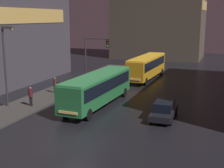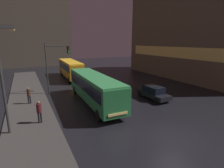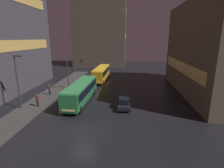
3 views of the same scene
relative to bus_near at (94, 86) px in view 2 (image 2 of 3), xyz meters
The scene contains 11 objects.
ground_plane 9.75m from the bus_near, 74.62° to the right, with size 120.00×120.00×0.00m, color black.
sidewalk_left 6.76m from the bus_near, behind, with size 4.00×48.00×0.15m.
building_right_block 23.52m from the bus_near, 16.51° to the left, with size 10.07×24.38×15.96m.
building_far_backdrop 41.12m from the bus_near, 94.01° to the left, with size 18.07×12.00×27.79m.
bus_near is the anchor object (origin of this frame).
bus_far 14.73m from the bus_near, 85.95° to the left, with size 2.78×11.02×3.18m.
car_taxi 7.05m from the bus_near, 13.87° to the right, with size 1.85×4.40×1.54m.
pedestrian_near 6.91m from the bus_near, 157.54° to the left, with size 0.47×0.47×1.75m.
pedestrian_mid 6.41m from the bus_near, 154.61° to the right, with size 0.49×0.49×1.84m.
traffic_light_main 6.88m from the bus_near, 117.63° to the left, with size 3.00×0.35×6.37m.
street_lamp_sidewalk 9.00m from the bus_near, 155.61° to the right, with size 1.25×0.36×7.51m.
Camera 2 is at (-8.98, -7.82, 6.57)m, focal length 28.00 mm.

